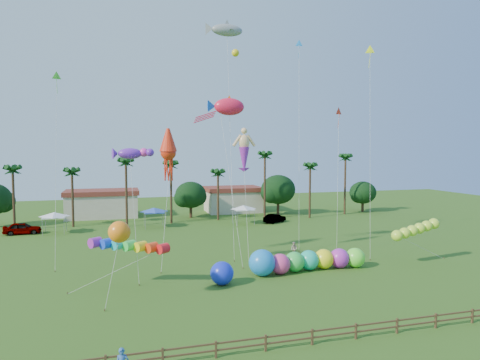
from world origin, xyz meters
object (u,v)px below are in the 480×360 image
object	(u,v)px
spectator_b	(294,249)
blue_ball	(222,273)
car_a	(22,228)
car_b	(275,218)
caterpillar_inflatable	(304,261)

from	to	relation	value
spectator_b	blue_ball	distance (m)	12.82
car_a	blue_ball	xyz separation A→B (m)	(21.76, -29.82, 0.19)
spectator_b	car_b	bearing A→B (deg)	133.42
blue_ball	caterpillar_inflatable	bearing A→B (deg)	12.20
car_b	caterpillar_inflatable	bearing A→B (deg)	132.66
car_a	spectator_b	bearing A→B (deg)	-126.77
car_b	blue_ball	xyz separation A→B (m)	(-15.91, -29.19, 0.32)
spectator_b	blue_ball	bearing A→B (deg)	-84.19
blue_ball	car_a	bearing A→B (deg)	126.12
spectator_b	caterpillar_inflatable	size ratio (longest dim) A/B	0.13
caterpillar_inflatable	blue_ball	world-z (taller)	caterpillar_inflatable
caterpillar_inflatable	blue_ball	bearing A→B (deg)	-170.10
spectator_b	blue_ball	xyz separation A→B (m)	(-10.18, -7.78, 0.24)
car_b	spectator_b	xyz separation A→B (m)	(-5.73, -21.41, 0.08)
car_a	blue_ball	world-z (taller)	blue_ball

